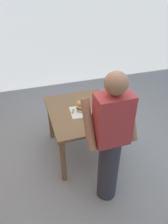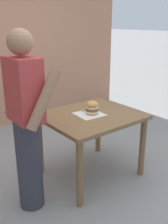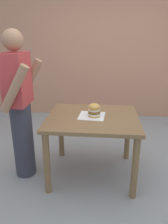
{
  "view_description": "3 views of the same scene",
  "coord_description": "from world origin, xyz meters",
  "px_view_note": "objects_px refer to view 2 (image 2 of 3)",
  "views": [
    {
      "loc": [
        0.7,
        2.36,
        2.47
      ],
      "look_at": [
        0.0,
        0.1,
        0.8
      ],
      "focal_mm": 35.0,
      "sensor_mm": 36.0,
      "label": 1
    },
    {
      "loc": [
        -2.11,
        1.76,
        1.74
      ],
      "look_at": [
        0.0,
        0.1,
        0.8
      ],
      "focal_mm": 42.0,
      "sensor_mm": 36.0,
      "label": 2
    },
    {
      "loc": [
        -2.31,
        -0.12,
        1.64
      ],
      "look_at": [
        0.0,
        0.1,
        0.8
      ],
      "focal_mm": 35.0,
      "sensor_mm": 36.0,
      "label": 3
    }
  ],
  "objects_px": {
    "pickle_spear": "(85,110)",
    "diner_across_table": "(27,122)",
    "patio_table": "(91,125)",
    "sandwich": "(92,107)"
  },
  "relations": [
    {
      "from": "sandwich",
      "to": "pickle_spear",
      "type": "xyz_separation_m",
      "value": [
        0.13,
        0.0,
        -0.06
      ]
    },
    {
      "from": "sandwich",
      "to": "diner_across_table",
      "type": "height_order",
      "value": "diner_across_table"
    },
    {
      "from": "pickle_spear",
      "to": "diner_across_table",
      "type": "relative_size",
      "value": 0.05
    },
    {
      "from": "sandwich",
      "to": "pickle_spear",
      "type": "distance_m",
      "value": 0.14
    },
    {
      "from": "patio_table",
      "to": "sandwich",
      "type": "distance_m",
      "value": 0.2
    },
    {
      "from": "patio_table",
      "to": "pickle_spear",
      "type": "distance_m",
      "value": 0.19
    },
    {
      "from": "pickle_spear",
      "to": "sandwich",
      "type": "bearing_deg",
      "value": -178.66
    },
    {
      "from": "sandwich",
      "to": "diner_across_table",
      "type": "relative_size",
      "value": 0.11
    },
    {
      "from": "diner_across_table",
      "to": "sandwich",
      "type": "bearing_deg",
      "value": -85.01
    },
    {
      "from": "sandwich",
      "to": "pickle_spear",
      "type": "height_order",
      "value": "sandwich"
    }
  ]
}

